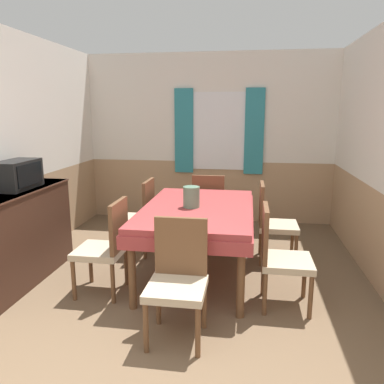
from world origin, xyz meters
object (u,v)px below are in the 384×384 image
object	(u,v)px
chair_left_far	(139,215)
chair_right_far	(272,220)
vase	(191,197)
chair_left_near	(107,245)
chair_right_near	(279,254)
sideboard	(16,237)
tv	(17,175)
dining_table	(198,216)
chair_head_near	(178,276)
chair_head_window	(209,205)

from	to	relation	value
chair_left_far	chair_right_far	xyz separation A→B (m)	(1.60, 0.00, 0.00)
chair_right_far	vase	size ratio (longest dim) A/B	4.29
chair_left_near	chair_right_near	bearing A→B (deg)	-90.00
chair_right_far	chair_left_far	bearing A→B (deg)	-90.00
chair_left_far	vase	xyz separation A→B (m)	(0.74, -0.57, 0.38)
chair_left_far	sideboard	bearing A→B (deg)	134.21
chair_left_near	sideboard	size ratio (longest dim) A/B	0.62
tv	dining_table	bearing A→B (deg)	9.51
chair_right_far	sideboard	xyz separation A→B (m)	(-2.59, -0.97, -0.00)
chair_left_near	tv	distance (m)	1.20
chair_head_near	sideboard	distance (m)	1.92
tv	chair_left_near	bearing A→B (deg)	-12.78
chair_left_far	chair_right_near	bearing A→B (deg)	-123.61
chair_right_far	chair_head_near	distance (m)	1.82
chair_left_near	vase	size ratio (longest dim) A/B	4.29
chair_left_near	chair_left_far	distance (m)	1.06
chair_left_near	sideboard	distance (m)	1.00
chair_left_far	chair_right_far	distance (m)	1.60
chair_left_near	dining_table	bearing A→B (deg)	-56.39
dining_table	chair_head_near	world-z (taller)	chair_head_near
dining_table	chair_head_window	world-z (taller)	chair_head_window
dining_table	chair_left_near	bearing A→B (deg)	-146.39
chair_left_near	chair_head_near	distance (m)	0.99
vase	chair_head_near	bearing A→B (deg)	-86.71
chair_left_near	chair_head_near	world-z (taller)	same
chair_head_near	sideboard	size ratio (longest dim) A/B	0.62
sideboard	tv	size ratio (longest dim) A/B	2.91
chair_left_near	vase	distance (m)	0.96
chair_right_far	chair_right_near	world-z (taller)	same
chair_head_near	sideboard	bearing A→B (deg)	-20.51
chair_left_far	sideboard	xyz separation A→B (m)	(-1.00, -0.97, -0.00)
chair_left_near	chair_head_near	bearing A→B (deg)	-125.86
sideboard	chair_head_window	bearing A→B (deg)	40.74
chair_right_far	chair_right_near	size ratio (longest dim) A/B	1.00
chair_left_far	chair_right_near	xyz separation A→B (m)	(1.60, -1.06, 0.00)
chair_right_near	chair_head_near	distance (m)	0.99
dining_table	chair_head_window	size ratio (longest dim) A/B	1.91
chair_head_near	vase	world-z (taller)	vase
chair_left_far	sideboard	distance (m)	1.39
dining_table	chair_right_far	world-z (taller)	chair_right_far
chair_left_near	chair_right_far	distance (m)	1.92
chair_head_near	chair_right_far	bearing A→B (deg)	-115.98
chair_left_far	chair_right_far	size ratio (longest dim) A/B	1.00
chair_head_window	sideboard	size ratio (longest dim) A/B	0.62
chair_head_window	sideboard	world-z (taller)	sideboard
chair_left_near	tv	xyz separation A→B (m)	(-1.01, 0.23, 0.61)
dining_table	chair_head_near	size ratio (longest dim) A/B	1.91
tv	chair_right_far	bearing A→B (deg)	17.74
chair_left_near	chair_head_window	distance (m)	1.82
chair_head_near	sideboard	xyz separation A→B (m)	(-1.79, 0.67, -0.00)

